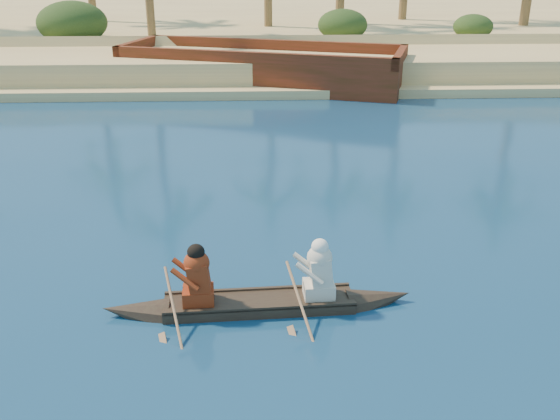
{
  "coord_description": "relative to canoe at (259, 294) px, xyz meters",
  "views": [
    {
      "loc": [
        -5.22,
        -3.0,
        5.7
      ],
      "look_at": [
        -4.75,
        8.31,
        0.93
      ],
      "focal_mm": 40.0,
      "sensor_mm": 36.0,
      "label": 1
    }
  ],
  "objects": [
    {
      "name": "canoe",
      "position": [
        0.0,
        0.0,
        0.0
      ],
      "size": [
        5.3,
        0.99,
        1.45
      ],
      "rotation": [
        0.0,
        0.0,
        0.06
      ],
      "color": "#32291B",
      "rests_on": "ground"
    },
    {
      "name": "barge_mid",
      "position": [
        0.34,
        18.84,
        0.44
      ],
      "size": [
        13.04,
        7.7,
        2.06
      ],
      "rotation": [
        0.0,
        0.0,
        -0.31
      ],
      "color": "maroon",
      "rests_on": "ground"
    },
    {
      "name": "sandy_embankment",
      "position": [
        5.2,
        40.7,
        0.25
      ],
      "size": [
        150.0,
        51.0,
        1.5
      ],
      "color": "#E0C57E",
      "rests_on": "ground"
    },
    {
      "name": "shrub_cluster",
      "position": [
        5.2,
        25.31,
        0.92
      ],
      "size": [
        100.0,
        6.0,
        2.4
      ],
      "primitive_type": null,
      "color": "#203513",
      "rests_on": "ground"
    }
  ]
}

